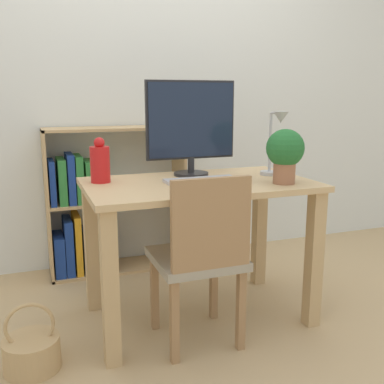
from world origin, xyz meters
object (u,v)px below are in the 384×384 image
desk_lamp (276,137)px  bookshelf (93,213)px  basket (32,351)px  monitor (191,124)px  keyboard (201,180)px  chair (201,255)px  potted_plant (285,152)px  vase (100,163)px

desk_lamp → bookshelf: size_ratio=0.36×
bookshelf → basket: bearing=-112.2°
monitor → keyboard: monitor is taller
chair → bookshelf: bearing=109.6°
desk_lamp → potted_plant: 0.20m
keyboard → basket: bearing=-166.8°
monitor → bookshelf: size_ratio=0.52×
vase → bookshelf: bookshelf is taller
vase → basket: vase is taller
monitor → chair: 0.74m
potted_plant → monitor: bearing=132.9°
potted_plant → basket: size_ratio=0.87×
desk_lamp → basket: size_ratio=1.13×
vase → desk_lamp: size_ratio=0.65×
keyboard → bookshelf: bookshelf is taller
keyboard → desk_lamp: desk_lamp is taller
chair → vase: bearing=134.0°
keyboard → potted_plant: size_ratio=1.38×
basket → potted_plant: bearing=0.6°
desk_lamp → keyboard: bearing=179.2°
basket → monitor: bearing=24.1°
potted_plant → chair: potted_plant is taller
vase → desk_lamp: (0.91, -0.16, 0.11)m
potted_plant → basket: potted_plant is taller
desk_lamp → vase: bearing=170.0°
keyboard → basket: size_ratio=1.21×
monitor → bookshelf: 1.00m
vase → bookshelf: size_ratio=0.23×
chair → basket: 0.85m
keyboard → chair: 0.42m
chair → basket: chair is taller
monitor → vase: bearing=-175.8°
monitor → chair: (-0.12, -0.46, -0.57)m
vase → bookshelf: (0.04, 0.68, -0.43)m
keyboard → desk_lamp: 0.47m
bookshelf → basket: size_ratio=3.13×
vase → chair: bearing=-48.6°
desk_lamp → bookshelf: (-0.87, 0.84, -0.55)m
monitor → desk_lamp: size_ratio=1.46×
keyboard → potted_plant: potted_plant is taller
keyboard → desk_lamp: (0.43, -0.01, 0.20)m
desk_lamp → bookshelf: bearing=136.0°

